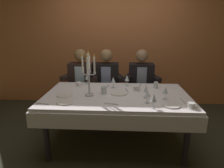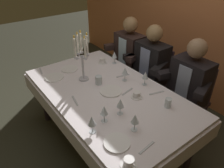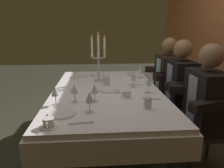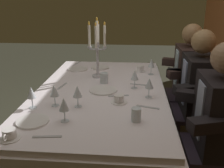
% 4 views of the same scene
% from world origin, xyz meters
% --- Properties ---
extents(ground_plane, '(12.00, 12.00, 0.00)m').
position_xyz_m(ground_plane, '(0.00, 0.00, 0.00)').
color(ground_plane, '#353527').
extents(dining_table, '(1.94, 1.14, 0.74)m').
position_xyz_m(dining_table, '(0.00, 0.00, 0.62)').
color(dining_table, white).
rests_on(dining_table, ground_plane).
extents(candelabra, '(0.19, 0.19, 0.58)m').
position_xyz_m(candelabra, '(-0.35, -0.07, 1.02)').
color(candelabra, silver).
rests_on(candelabra, dining_table).
extents(dinner_plate_0, '(0.21, 0.21, 0.01)m').
position_xyz_m(dinner_plate_0, '(-0.68, -0.09, 0.75)').
color(dinner_plate_0, white).
rests_on(dinner_plate_0, dining_table).
extents(dinner_plate_1, '(0.24, 0.24, 0.01)m').
position_xyz_m(dinner_plate_1, '(0.03, 0.03, 0.75)').
color(dinner_plate_1, white).
rests_on(dinner_plate_1, dining_table).
extents(dinner_plate_2, '(0.22, 0.22, 0.01)m').
position_xyz_m(dinner_plate_2, '(-0.59, -0.33, 0.75)').
color(dinner_plate_2, white).
rests_on(dinner_plate_2, dining_table).
extents(dinner_plate_3, '(0.21, 0.21, 0.01)m').
position_xyz_m(dinner_plate_3, '(0.63, -0.36, 0.75)').
color(dinner_plate_3, white).
rests_on(dinner_plate_3, dining_table).
extents(wine_glass_0, '(0.07, 0.07, 0.16)m').
position_xyz_m(wine_glass_0, '(0.60, -0.16, 0.85)').
color(wine_glass_0, silver).
rests_on(wine_glass_0, dining_table).
extents(wine_glass_1, '(0.07, 0.07, 0.16)m').
position_xyz_m(wine_glass_1, '(0.14, 0.41, 0.85)').
color(wine_glass_1, silver).
rests_on(wine_glass_1, dining_table).
extents(wine_glass_2, '(0.07, 0.07, 0.16)m').
position_xyz_m(wine_glass_2, '(0.37, -0.29, 0.85)').
color(wine_glass_2, silver).
rests_on(wine_glass_2, dining_table).
extents(wine_glass_3, '(0.07, 0.07, 0.16)m').
position_xyz_m(wine_glass_3, '(0.37, -0.12, 0.86)').
color(wine_glass_3, silver).
rests_on(wine_glass_3, dining_table).
extents(wine_glass_4, '(0.07, 0.07, 0.16)m').
position_xyz_m(wine_glass_4, '(0.42, -0.45, 0.86)').
color(wine_glass_4, silver).
rests_on(wine_glass_4, dining_table).
extents(wine_glass_5, '(0.07, 0.07, 0.16)m').
position_xyz_m(wine_glass_5, '(-0.06, 0.29, 0.86)').
color(wine_glass_5, silver).
rests_on(wine_glass_5, dining_table).
extents(wine_glass_6, '(0.07, 0.07, 0.16)m').
position_xyz_m(wine_glass_6, '(-0.48, 0.46, 0.86)').
color(wine_glass_6, silver).
rests_on(wine_glass_6, dining_table).
extents(water_tumbler_0, '(0.06, 0.06, 0.09)m').
position_xyz_m(water_tumbler_0, '(0.56, 0.30, 0.79)').
color(water_tumbler_0, silver).
rests_on(water_tumbler_0, dining_table).
extents(water_tumbler_1, '(0.07, 0.07, 0.10)m').
position_xyz_m(water_tumbler_1, '(-0.17, 0.01, 0.79)').
color(water_tumbler_1, silver).
rests_on(water_tumbler_1, dining_table).
extents(coffee_cup_0, '(0.13, 0.12, 0.06)m').
position_xyz_m(coffee_cup_0, '(-0.58, 0.35, 0.77)').
color(coffee_cup_0, white).
rests_on(coffee_cup_0, dining_table).
extents(coffee_cup_1, '(0.13, 0.12, 0.06)m').
position_xyz_m(coffee_cup_1, '(0.27, 0.18, 0.77)').
color(coffee_cup_1, white).
rests_on(coffee_cup_1, dining_table).
extents(coffee_cup_2, '(0.13, 0.12, 0.06)m').
position_xyz_m(coffee_cup_2, '(0.84, -0.42, 0.77)').
color(coffee_cup_2, white).
rests_on(coffee_cup_2, dining_table).
extents(spoon_0, '(0.05, 0.17, 0.01)m').
position_xyz_m(spoon_0, '(0.14, 0.17, 0.74)').
color(spoon_0, '#B7B7BC').
rests_on(spoon_0, dining_table).
extents(fork_1, '(0.17, 0.05, 0.01)m').
position_xyz_m(fork_1, '(-0.05, -0.35, 0.74)').
color(fork_1, '#B7B7BC').
rests_on(fork_1, dining_table).
extents(fork_2, '(0.06, 0.17, 0.01)m').
position_xyz_m(fork_2, '(-0.15, 0.34, 0.74)').
color(fork_2, '#B7B7BC').
rests_on(fork_2, dining_table).
extents(spoon_3, '(0.06, 0.17, 0.01)m').
position_xyz_m(spoon_3, '(0.34, 0.39, 0.74)').
color(spoon_3, '#B7B7BC').
rests_on(spoon_3, dining_table).
extents(fork_4, '(0.17, 0.05, 0.01)m').
position_xyz_m(fork_4, '(-0.85, -0.39, 0.74)').
color(fork_4, '#B7B7BC').
rests_on(fork_4, dining_table).
extents(fork_5, '(0.04, 0.17, 0.01)m').
position_xyz_m(fork_5, '(0.80, -0.21, 0.74)').
color(fork_5, '#B7B7BC').
rests_on(fork_5, dining_table).
extents(seated_diner_0, '(0.63, 0.48, 1.24)m').
position_xyz_m(seated_diner_0, '(-0.66, 0.89, 0.74)').
color(seated_diner_0, '#2B212D').
rests_on(seated_diner_0, ground_plane).
extents(seated_diner_1, '(0.63, 0.48, 1.24)m').
position_xyz_m(seated_diner_1, '(-0.21, 0.89, 0.74)').
color(seated_diner_1, '#2B212D').
rests_on(seated_diner_1, ground_plane).
extents(seated_diner_2, '(0.63, 0.48, 1.24)m').
position_xyz_m(seated_diner_2, '(0.40, 0.89, 0.74)').
color(seated_diner_2, '#2B212D').
rests_on(seated_diner_2, ground_plane).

